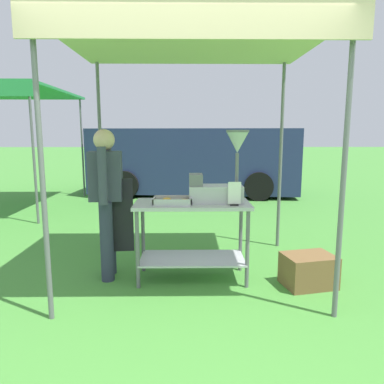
# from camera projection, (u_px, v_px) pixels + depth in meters

# --- Properties ---
(ground_plane) EXTENTS (70.00, 70.00, 0.00)m
(ground_plane) POSITION_uv_depth(u_px,v_px,m) (186.00, 198.00, 8.71)
(ground_plane) COLOR #478E38
(stall_canopy) EXTENTS (2.63, 2.17, 2.53)m
(stall_canopy) POSITION_uv_depth(u_px,v_px,m) (192.00, 48.00, 3.60)
(stall_canopy) COLOR slate
(stall_canopy) RESTS_ON ground
(donut_cart) EXTENTS (1.21, 0.56, 0.85)m
(donut_cart) POSITION_uv_depth(u_px,v_px,m) (192.00, 224.00, 3.79)
(donut_cart) COLOR #B7B7BC
(donut_cart) RESTS_ON ground
(donut_tray) EXTENTS (0.39, 0.26, 0.07)m
(donut_tray) POSITION_uv_depth(u_px,v_px,m) (172.00, 202.00, 3.66)
(donut_tray) COLOR #B7B7BC
(donut_tray) RESTS_ON donut_cart
(donut_fryer) EXTENTS (0.62, 0.28, 0.76)m
(donut_fryer) POSITION_uv_depth(u_px,v_px,m) (220.00, 178.00, 3.73)
(donut_fryer) COLOR #B7B7BC
(donut_fryer) RESTS_ON donut_cart
(menu_sign) EXTENTS (0.13, 0.05, 0.24)m
(menu_sign) POSITION_uv_depth(u_px,v_px,m) (234.00, 196.00, 3.58)
(menu_sign) COLOR black
(menu_sign) RESTS_ON donut_cart
(vendor) EXTENTS (0.46, 0.54, 1.61)m
(vendor) POSITION_uv_depth(u_px,v_px,m) (107.00, 196.00, 3.80)
(vendor) COLOR #2D3347
(vendor) RESTS_ON ground
(supply_crate) EXTENTS (0.57, 0.47, 0.33)m
(supply_crate) POSITION_uv_depth(u_px,v_px,m) (308.00, 270.00, 3.68)
(supply_crate) COLOR brown
(supply_crate) RESTS_ON ground
(van_navy) EXTENTS (5.34, 2.46, 1.69)m
(van_navy) POSITION_uv_depth(u_px,v_px,m) (194.00, 160.00, 9.37)
(van_navy) COLOR navy
(van_navy) RESTS_ON ground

